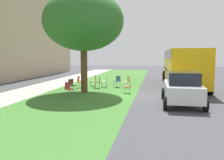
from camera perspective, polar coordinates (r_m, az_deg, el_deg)
ground at (r=14.68m, az=6.73°, el=-3.63°), size 80.00×80.00×0.00m
grass_verge at (r=15.22m, az=-5.40°, el=-3.26°), size 48.00×6.00×0.01m
sidewalk_strip at (r=16.94m, az=-19.89°, el=-2.63°), size 48.00×2.80×0.01m
street_tree at (r=15.69m, az=-6.98°, el=14.02°), size 5.23×5.23×6.59m
chair_0 at (r=18.09m, az=-1.70°, el=-0.09°), size 0.48×0.48×0.88m
chair_1 at (r=15.82m, az=-9.79°, el=-1.07°), size 0.58×0.58×0.88m
chair_2 at (r=17.98m, az=1.36°, el=-0.12°), size 0.59×0.59×0.88m
chair_3 at (r=17.85m, az=-7.87°, el=-0.23°), size 0.43×0.43×0.88m
chair_4 at (r=15.22m, az=4.04°, el=-1.29°), size 0.47×0.47×0.88m
chair_5 at (r=14.14m, az=-10.53°, el=-1.95°), size 0.56×0.55×0.88m
chair_6 at (r=18.53m, az=-4.36°, el=0.05°), size 0.46×0.46×0.88m
chair_7 at (r=17.50m, az=-3.42°, el=-0.31°), size 0.52×0.53×0.88m
chair_8 at (r=17.83m, az=3.76°, el=-0.19°), size 0.59×0.59×0.88m
parked_car at (r=12.25m, az=16.76°, el=-1.85°), size 3.70×1.92×1.65m
school_bus at (r=19.44m, az=16.83°, el=3.75°), size 10.40×2.80×2.88m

